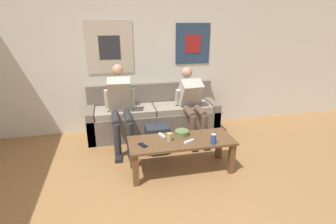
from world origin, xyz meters
TOP-DOWN VIEW (x-y plane):
  - wall_back at (0.00, 2.55)m, footprint 10.00×0.07m
  - couch at (0.19, 2.22)m, footprint 2.17×0.66m
  - coffee_table at (0.33, 0.95)m, footprint 1.33×0.51m
  - person_seated_adult at (-0.37, 1.89)m, footprint 0.47×0.92m
  - person_seated_teen at (0.76, 1.93)m, footprint 0.47×0.95m
  - backpack at (0.12, 1.52)m, footprint 0.34×0.31m
  - ceramic_bowl at (0.37, 1.08)m, footprint 0.19×0.19m
  - pillar_candle at (0.17, 0.96)m, footprint 0.07×0.07m
  - drink_can_blue at (0.67, 0.76)m, footprint 0.07×0.07m
  - game_controller_near_left at (0.11, 1.11)m, footprint 0.08×0.15m
  - game_controller_near_right at (0.40, 0.86)m, footprint 0.14×0.09m
  - cell_phone at (-0.17, 0.90)m, footprint 0.12×0.15m

SIDE VIEW (x-z plane):
  - backpack at x=0.12m, z-range -0.01..0.39m
  - couch at x=0.19m, z-range -0.12..0.71m
  - coffee_table at x=0.33m, z-range 0.14..0.58m
  - cell_phone at x=-0.17m, z-range 0.44..0.45m
  - game_controller_near_left at x=0.11m, z-range 0.43..0.46m
  - game_controller_near_right at x=0.40m, z-range 0.43..0.46m
  - ceramic_bowl at x=0.37m, z-range 0.44..0.51m
  - pillar_candle at x=0.17m, z-range 0.43..0.54m
  - drink_can_blue at x=0.67m, z-range 0.44..0.56m
  - person_seated_teen at x=0.76m, z-range 0.06..1.18m
  - person_seated_adult at x=-0.37m, z-range 0.05..1.27m
  - wall_back at x=0.00m, z-range 0.00..2.55m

